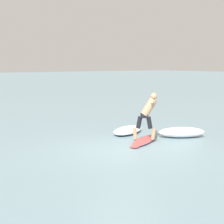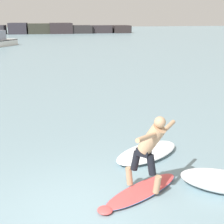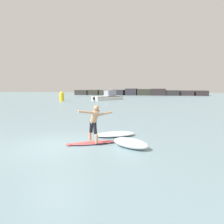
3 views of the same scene
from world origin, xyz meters
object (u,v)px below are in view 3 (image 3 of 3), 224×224
Objects in this scene: surfboard at (92,143)px; fishing_boat_near_jetty at (109,97)px; channel_marker_buoy at (62,96)px; surfer at (94,120)px.

fishing_boat_near_jetty is at bearing 102.41° from surfboard.
channel_marker_buoy is at bearing -140.75° from fishing_boat_near_jetty.
surfer is 34.50m from fishing_boat_near_jetty.
surfer is 0.21× the size of fishing_boat_near_jetty.
surfer is (0.12, -0.07, 1.00)m from surfboard.
surfer is at bearing -77.41° from fishing_boat_near_jetty.
surfboard is at bearing -61.89° from channel_marker_buoy.
fishing_boat_near_jetty reaches higher than channel_marker_buoy.
surfer is 0.86× the size of channel_marker_buoy.
fishing_boat_near_jetty is (-7.52, 33.67, -0.44)m from surfer.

